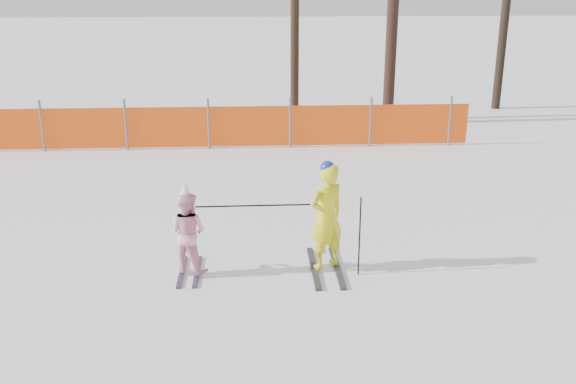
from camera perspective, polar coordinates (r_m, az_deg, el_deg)
The scene contains 6 objects.
ground at distance 9.49m, azimuth 0.18°, elevation -6.70°, with size 120.00×120.00×0.00m, color white.
adult at distance 9.13m, azimuth 3.44°, elevation -2.21°, with size 0.68×1.38×1.64m.
child at distance 9.18m, azimuth -8.93°, elevation -3.53°, with size 0.72×1.03×1.38m.
ski_poles at distance 9.01m, azimuth 0.94°, elevation -2.34°, with size 2.31×0.22×1.17m.
safety_fence at distance 16.11m, azimuth -13.48°, elevation 5.60°, with size 16.48×0.06×1.25m.
tree_trunks at distance 19.06m, azimuth 9.60°, elevation 16.07°, with size 6.87×2.30×7.25m.
Camera 1 is at (-0.53, -8.55, 4.07)m, focal length 40.00 mm.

